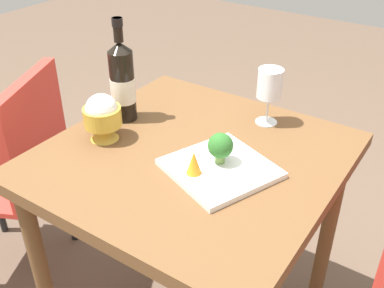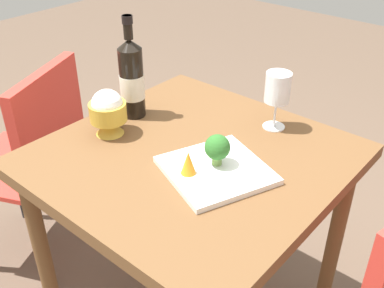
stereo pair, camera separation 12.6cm
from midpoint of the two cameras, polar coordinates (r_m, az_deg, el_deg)
name	(u,v)px [view 1 (the left image)]	position (r m, az deg, el deg)	size (l,w,h in m)	color
dining_table	(192,183)	(1.34, -2.71, -4.95)	(0.79, 0.79, 0.75)	brown
chair_by_wall	(21,161)	(1.78, -22.60, -1.99)	(0.53, 0.53, 0.85)	red
wine_bottle	(122,81)	(1.42, -11.26, 7.63)	(0.08, 0.08, 0.32)	black
wine_glass	(270,85)	(1.38, 7.14, 7.29)	(0.08, 0.08, 0.18)	white
rice_bowl	(102,116)	(1.35, -13.82, 3.32)	(0.11, 0.11, 0.14)	gold
serving_plate	(220,168)	(1.20, 0.53, -3.18)	(0.32, 0.32, 0.02)	white
broccoli_floret	(220,146)	(1.18, 0.55, -0.38)	(0.07, 0.07, 0.09)	#729E4C
carrot_garnish_left	(194,163)	(1.15, -2.91, -2.46)	(0.04, 0.04, 0.06)	orange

